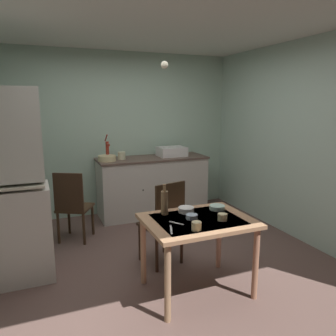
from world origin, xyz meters
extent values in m
plane|color=brown|center=(0.00, 0.00, 0.00)|extent=(4.90, 4.90, 0.00)
cube|color=#ADCCB6|center=(0.00, 1.98, 1.29)|extent=(4.00, 0.10, 2.59)
cube|color=#ADC7B6|center=(2.00, 0.00, 1.29)|extent=(0.10, 3.96, 2.59)
cube|color=silver|center=(0.00, 0.00, 2.64)|extent=(4.00, 3.96, 0.10)
cube|color=beige|center=(-1.53, 0.21, 0.49)|extent=(0.81, 0.49, 0.97)
cube|color=beige|center=(-1.53, 0.19, 1.01)|extent=(0.73, 0.44, 0.02)
cube|color=beige|center=(0.50, 1.61, 0.45)|extent=(1.72, 0.60, 0.91)
cube|color=brown|center=(0.50, 1.61, 0.92)|extent=(1.75, 0.63, 0.03)
sphere|color=#2D2823|center=(0.24, 1.30, 0.50)|extent=(0.02, 0.02, 0.02)
cube|color=white|center=(0.84, 1.61, 1.01)|extent=(0.44, 0.34, 0.15)
cube|color=black|center=(0.84, 1.61, 1.08)|extent=(0.38, 0.28, 0.01)
cylinder|color=maroon|center=(-0.20, 1.66, 1.08)|extent=(0.05, 0.05, 0.28)
cylinder|color=maroon|center=(-0.20, 1.59, 1.18)|extent=(0.03, 0.12, 0.03)
cylinder|color=#A42C1E|center=(-0.20, 1.72, 1.27)|extent=(0.02, 0.16, 0.12)
cylinder|color=beige|center=(-0.23, 1.56, 0.98)|extent=(0.27, 0.27, 0.08)
cylinder|color=beige|center=(0.01, 1.61, 0.99)|extent=(0.12, 0.12, 0.12)
cube|color=tan|center=(0.14, -0.68, 0.71)|extent=(0.99, 0.76, 0.04)
cube|color=silver|center=(0.14, -0.68, 0.73)|extent=(0.77, 0.60, 0.00)
cylinder|color=tan|center=(-0.30, -1.00, 0.35)|extent=(0.06, 0.06, 0.69)
cylinder|color=tan|center=(0.57, -1.00, 0.35)|extent=(0.06, 0.06, 0.69)
cylinder|color=tan|center=(-0.30, -0.36, 0.35)|extent=(0.06, 0.06, 0.69)
cylinder|color=#AC7961|center=(0.57, -0.36, 0.35)|extent=(0.06, 0.06, 0.69)
cube|color=#342216|center=(0.03, 0.00, 0.44)|extent=(0.49, 0.49, 0.03)
cube|color=#382616|center=(0.07, -0.18, 0.71)|extent=(0.37, 0.12, 0.51)
cylinder|color=#342216|center=(0.15, 0.21, 0.21)|extent=(0.04, 0.04, 0.43)
cylinder|color=#342216|center=(-0.18, 0.12, 0.21)|extent=(0.04, 0.04, 0.43)
cylinder|color=#342216|center=(0.23, -0.12, 0.21)|extent=(0.04, 0.04, 0.43)
cylinder|color=#342216|center=(-0.10, -0.21, 0.21)|extent=(0.04, 0.04, 0.43)
cube|color=#3B2818|center=(-0.79, 1.03, 0.43)|extent=(0.54, 0.54, 0.03)
cube|color=#3A2618|center=(-0.88, 0.86, 0.69)|extent=(0.35, 0.20, 0.49)
cylinder|color=#3B2818|center=(-0.56, 1.09, 0.21)|extent=(0.04, 0.04, 0.42)
cylinder|color=#3B2818|center=(-0.86, 1.26, 0.21)|extent=(0.04, 0.04, 0.42)
cylinder|color=#3B2818|center=(-0.72, 0.79, 0.21)|extent=(0.04, 0.04, 0.42)
cylinder|color=#3B2818|center=(-1.02, 0.96, 0.21)|extent=(0.04, 0.04, 0.42)
cylinder|color=#9EB2C6|center=(0.09, -0.65, 0.75)|extent=(0.11, 0.11, 0.04)
cylinder|color=#ADD1C1|center=(0.45, -0.51, 0.75)|extent=(0.16, 0.16, 0.04)
cylinder|color=white|center=(0.12, -0.46, 0.75)|extent=(0.16, 0.16, 0.05)
cylinder|color=beige|center=(0.00, -0.92, 0.77)|extent=(0.09, 0.09, 0.08)
cylinder|color=beige|center=(0.33, -0.80, 0.76)|extent=(0.09, 0.09, 0.06)
cylinder|color=olive|center=(-0.10, -0.44, 0.85)|extent=(0.07, 0.07, 0.23)
cylinder|color=olive|center=(-0.10, -0.44, 1.00)|extent=(0.03, 0.03, 0.07)
cube|color=silver|center=(-0.20, -0.84, 0.73)|extent=(0.08, 0.19, 0.00)
cube|color=beige|center=(-0.09, -0.71, 0.73)|extent=(0.10, 0.13, 0.00)
sphere|color=#F9EFCC|center=(0.11, 0.09, 2.19)|extent=(0.08, 0.08, 0.08)
camera|label=1|loc=(-1.21, -3.26, 1.79)|focal=34.98mm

